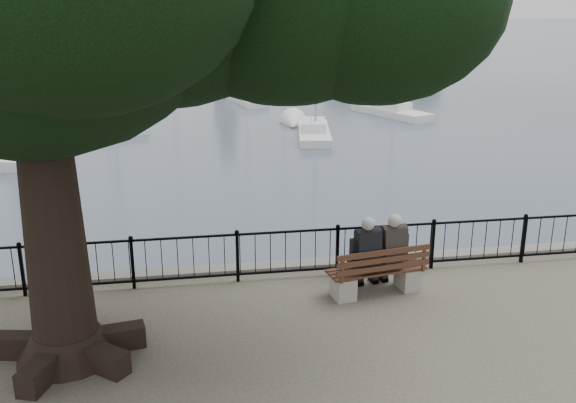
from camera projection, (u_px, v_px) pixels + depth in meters
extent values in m
cube|color=#5F5C55|center=(284.00, 290.00, 13.43)|extent=(200.00, 0.40, 1.20)
plane|color=#37424F|center=(191.00, 39.00, 107.67)|extent=(260.00, 260.00, 0.00)
cube|color=black|center=(288.00, 232.00, 12.51)|extent=(22.00, 0.04, 0.04)
cube|color=black|center=(288.00, 271.00, 12.76)|extent=(22.00, 0.04, 0.04)
cube|color=gray|center=(343.00, 287.00, 11.89)|extent=(0.44, 0.52, 0.43)
cube|color=gray|center=(408.00, 277.00, 12.30)|extent=(0.44, 0.52, 0.43)
cube|color=#392016|center=(377.00, 270.00, 12.02)|extent=(1.93, 0.82, 0.04)
cube|color=#392016|center=(384.00, 260.00, 11.67)|extent=(1.85, 0.35, 0.42)
cube|color=black|center=(365.00, 265.00, 11.92)|extent=(0.42, 0.37, 0.25)
cube|color=black|center=(368.00, 248.00, 11.69)|extent=(0.49, 0.32, 0.62)
sphere|color=tan|center=(368.00, 224.00, 11.60)|extent=(0.24, 0.24, 0.24)
ellipsoid|color=#A8A6A6|center=(369.00, 223.00, 11.56)|extent=(0.25, 0.25, 0.21)
cube|color=black|center=(357.00, 277.00, 12.30)|extent=(0.40, 0.51, 0.47)
cube|color=black|center=(390.00, 262.00, 12.08)|extent=(0.42, 0.37, 0.25)
cube|color=black|center=(394.00, 244.00, 11.86)|extent=(0.49, 0.32, 0.62)
sphere|color=tan|center=(394.00, 221.00, 11.76)|extent=(0.24, 0.24, 0.24)
ellipsoid|color=#A8A6A6|center=(395.00, 220.00, 11.73)|extent=(0.25, 0.25, 0.21)
cube|color=black|center=(382.00, 273.00, 12.46)|extent=(0.40, 0.51, 0.47)
cone|color=black|center=(67.00, 343.00, 9.93)|extent=(1.55, 1.55, 0.46)
cone|color=black|center=(49.00, 188.00, 9.18)|extent=(1.00, 1.00, 5.47)
ellipsoid|color=black|center=(27.00, 2.00, 8.41)|extent=(5.28, 5.28, 4.12)
ellipsoid|color=black|center=(375.00, 2.00, 8.87)|extent=(3.64, 3.64, 2.84)
cube|color=#5F5C55|center=(23.00, 57.00, 66.14)|extent=(9.55, 9.55, 1.40)
cube|color=#5F5C55|center=(225.00, 65.00, 57.93)|extent=(5.66, 5.66, 1.40)
cube|color=gray|center=(224.00, 38.00, 57.21)|extent=(2.07, 2.45, 3.77)
cube|color=#5F5C55|center=(223.00, 15.00, 56.60)|extent=(2.45, 2.82, 0.30)
cube|color=gray|center=(223.00, 5.00, 56.62)|extent=(1.23, 2.07, 1.32)
cube|color=silver|center=(32.00, 153.00, 27.19)|extent=(2.93, 6.18, 0.66)
cube|color=silver|center=(31.00, 141.00, 27.04)|extent=(1.72, 2.64, 0.50)
cylinder|color=#B4B5C2|center=(15.00, 28.00, 25.33)|extent=(0.13, 0.13, 9.66)
cube|color=silver|center=(115.00, 125.00, 33.10)|extent=(3.73, 5.74, 0.62)
cube|color=silver|center=(114.00, 116.00, 32.95)|extent=(1.98, 2.55, 0.47)
cylinder|color=#B4B5C2|center=(104.00, 5.00, 31.01)|extent=(0.12, 0.12, 11.34)
cube|color=silver|center=(314.00, 135.00, 30.70)|extent=(2.28, 5.35, 0.58)
cube|color=silver|center=(314.00, 125.00, 30.54)|extent=(1.39, 2.26, 0.43)
cylinder|color=#B4B5C2|center=(317.00, 34.00, 29.00)|extent=(0.12, 0.12, 8.82)
cube|color=silver|center=(391.00, 114.00, 36.40)|extent=(3.55, 5.59, 0.60)
cube|color=silver|center=(392.00, 105.00, 36.25)|extent=(1.90, 2.47, 0.45)
cylinder|color=#B4B5C2|center=(397.00, 32.00, 34.76)|extent=(0.12, 0.12, 8.39)
cube|color=silver|center=(13.00, 102.00, 40.46)|extent=(2.16, 5.25, 0.57)
cube|color=silver|center=(12.00, 94.00, 40.31)|extent=(1.34, 2.21, 0.42)
cube|color=silver|center=(246.00, 101.00, 40.89)|extent=(2.40, 5.06, 0.54)
cube|color=silver|center=(246.00, 93.00, 40.74)|extent=(1.41, 2.16, 0.41)
cylinder|color=#B4B5C2|center=(245.00, 25.00, 39.22)|extent=(0.11, 0.11, 8.81)
cube|color=silver|center=(284.00, 87.00, 47.53)|extent=(2.54, 6.19, 0.67)
cube|color=silver|center=(284.00, 80.00, 47.37)|extent=(1.57, 2.60, 0.50)
cylinder|color=#B4B5C2|center=(284.00, 2.00, 45.40)|extent=(0.13, 0.13, 11.39)
cube|color=silver|center=(173.00, 84.00, 49.12)|extent=(3.59, 5.51, 0.60)
cube|color=silver|center=(173.00, 78.00, 48.97)|extent=(1.90, 2.45, 0.45)
cube|color=silver|center=(105.00, 102.00, 40.44)|extent=(2.73, 5.89, 0.63)
cube|color=silver|center=(104.00, 94.00, 40.29)|extent=(1.62, 2.51, 0.47)
cube|color=#474236|center=(375.00, 43.00, 89.74)|extent=(30.00, 8.00, 1.20)
cylinder|color=black|center=(344.00, 25.00, 86.33)|extent=(0.70, 0.70, 4.00)
cylinder|color=black|center=(382.00, 24.00, 89.14)|extent=(0.70, 0.70, 4.00)
cylinder|color=black|center=(426.00, 24.00, 89.12)|extent=(0.70, 0.70, 4.00)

